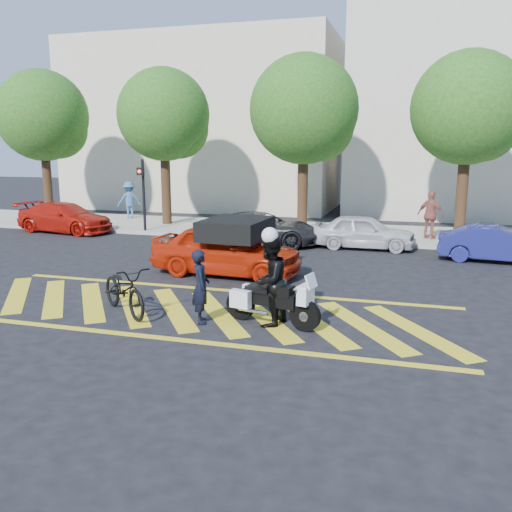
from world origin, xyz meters
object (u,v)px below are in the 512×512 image
(bicycle, at_px, (124,289))
(red_convertible, at_px, (227,250))
(parked_mid_left, at_px, (262,229))
(officer_bike, at_px, (201,287))
(police_motorcycle, at_px, (270,301))
(officer_moto, at_px, (270,281))
(parked_left, at_px, (65,218))
(parked_mid_right, at_px, (364,232))
(parked_right, at_px, (497,244))

(bicycle, xyz_separation_m, red_convertible, (0.97, 4.24, 0.19))
(parked_mid_left, bearing_deg, red_convertible, 179.03)
(officer_bike, relative_size, police_motorcycle, 0.73)
(officer_moto, height_order, parked_left, officer_moto)
(police_motorcycle, bearing_deg, officer_bike, -155.96)
(officer_bike, height_order, red_convertible, officer_bike)
(officer_moto, relative_size, parked_mid_right, 0.52)
(red_convertible, bearing_deg, officer_bike, -163.87)
(red_convertible, xyz_separation_m, parked_mid_left, (-0.36, 5.06, -0.13))
(parked_right, bearing_deg, parked_mid_left, 89.30)
(parked_mid_left, xyz_separation_m, parked_right, (8.27, -0.84, -0.03))
(parked_mid_left, bearing_deg, police_motorcycle, -168.08)
(bicycle, xyz_separation_m, police_motorcycle, (3.39, 0.17, -0.03))
(police_motorcycle, bearing_deg, parked_mid_left, 120.67)
(parked_mid_left, xyz_separation_m, parked_mid_right, (3.86, 0.31, 0.00))
(parked_mid_left, bearing_deg, parked_left, 81.51)
(bicycle, bearing_deg, parked_left, 79.11)
(parked_right, bearing_deg, police_motorcycle, 151.63)
(officer_bike, height_order, parked_mid_right, officer_bike)
(bicycle, bearing_deg, parked_mid_right, 13.11)
(red_convertible, bearing_deg, police_motorcycle, -145.44)
(parked_left, height_order, parked_mid_right, parked_left)
(officer_bike, bearing_deg, police_motorcycle, -105.56)
(red_convertible, xyz_separation_m, parked_mid_right, (3.50, 5.37, -0.12))
(parked_left, bearing_deg, officer_moto, -121.77)
(officer_moto, xyz_separation_m, red_convertible, (-2.41, 4.08, -0.21))
(parked_right, bearing_deg, bicycle, 138.74)
(bicycle, height_order, officer_moto, officer_moto)
(officer_moto, bearing_deg, police_motorcycle, 131.80)
(officer_moto, bearing_deg, parked_left, -115.31)
(officer_moto, relative_size, red_convertible, 0.44)
(police_motorcycle, xyz_separation_m, parked_right, (5.49, 8.29, 0.07))
(parked_left, bearing_deg, parked_mid_right, -83.80)
(bicycle, height_order, parked_right, parked_right)
(officer_bike, relative_size, parked_mid_right, 0.43)
(police_motorcycle, relative_size, parked_right, 0.60)
(parked_left, xyz_separation_m, parked_right, (17.46, -1.40, -0.05))
(officer_bike, height_order, parked_mid_left, officer_bike)
(officer_moto, xyz_separation_m, parked_mid_right, (1.09, 9.45, -0.34))
(officer_bike, height_order, police_motorcycle, officer_bike)
(officer_bike, distance_m, officer_moto, 1.49)
(bicycle, bearing_deg, parked_right, -8.35)
(officer_bike, xyz_separation_m, police_motorcycle, (1.47, 0.27, -0.27))
(red_convertible, relative_size, parked_mid_left, 0.98)
(parked_left, xyz_separation_m, parked_mid_left, (9.19, -0.56, -0.02))
(officer_bike, xyz_separation_m, officer_moto, (1.46, 0.26, 0.17))
(police_motorcycle, height_order, parked_right, parked_right)
(bicycle, distance_m, police_motorcycle, 3.40)
(police_motorcycle, xyz_separation_m, parked_mid_right, (1.08, 9.44, 0.10))
(officer_bike, distance_m, police_motorcycle, 1.52)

